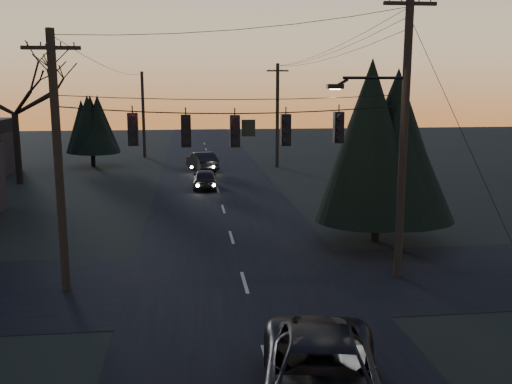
{
  "coord_description": "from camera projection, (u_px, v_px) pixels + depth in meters",
  "views": [
    {
      "loc": [
        -1.82,
        -8.78,
        6.77
      ],
      "look_at": [
        0.32,
        9.34,
        3.33
      ],
      "focal_mm": 40.0,
      "sensor_mm": 36.0,
      "label": 1
    }
  ],
  "objects": [
    {
      "name": "cross_road",
      "position": [
        245.0,
        283.0,
        19.79
      ],
      "size": [
        60.0,
        7.0,
        0.02
      ],
      "primitive_type": "cube",
      "color": "black",
      "rests_on": "ground"
    },
    {
      "name": "main_road",
      "position": [
        226.0,
        217.0,
        29.55
      ],
      "size": [
        8.0,
        120.0,
        0.02
      ],
      "primitive_type": "cube",
      "color": "black",
      "rests_on": "ground"
    },
    {
      "name": "bare_tree_dist",
      "position": [
        13.0,
        86.0,
        38.44
      ],
      "size": [
        7.4,
        7.4,
        9.61
      ],
      "color": "black",
      "rests_on": "ground"
    },
    {
      "name": "utility_pole_far_r",
      "position": [
        277.0,
        167.0,
        47.75
      ],
      "size": [
        1.8,
        0.3,
        8.5
      ],
      "primitive_type": null,
      "color": "black",
      "rests_on": "ground"
    },
    {
      "name": "utility_pole_right",
      "position": [
        397.0,
        277.0,
        20.43
      ],
      "size": [
        5.0,
        0.3,
        10.0
      ],
      "primitive_type": null,
      "color": "black",
      "rests_on": "ground"
    },
    {
      "name": "span_signal_assembly",
      "position": [
        237.0,
        130.0,
        18.78
      ],
      "size": [
        11.5,
        0.44,
        1.49
      ],
      "color": "black",
      "rests_on": "ground"
    },
    {
      "name": "evergreen_right",
      "position": [
        379.0,
        143.0,
        24.31
      ],
      "size": [
        4.62,
        4.62,
        7.51
      ],
      "color": "black",
      "rests_on": "ground"
    },
    {
      "name": "evergreen_dist",
      "position": [
        91.0,
        127.0,
        47.49
      ],
      "size": [
        3.84,
        3.84,
        5.45
      ],
      "color": "black",
      "rests_on": "ground"
    },
    {
      "name": "sedan_oncoming_b",
      "position": [
        202.0,
        161.0,
        45.84
      ],
      "size": [
        2.64,
        4.69,
        1.46
      ],
      "primitive_type": "imported",
      "rotation": [
        0.0,
        0.0,
        3.4
      ],
      "color": "black",
      "rests_on": "ground"
    },
    {
      "name": "utility_pole_left",
      "position": [
        67.0,
        290.0,
        19.1
      ],
      "size": [
        1.8,
        0.3,
        8.5
      ],
      "primitive_type": null,
      "color": "black",
      "rests_on": "ground"
    },
    {
      "name": "suv_near",
      "position": [
        322.0,
        381.0,
        11.74
      ],
      "size": [
        3.51,
        5.91,
        1.54
      ],
      "primitive_type": "imported",
      "rotation": [
        0.0,
        0.0,
        -0.18
      ],
      "color": "black",
      "rests_on": "ground"
    },
    {
      "name": "sedan_oncoming_a",
      "position": [
        205.0,
        179.0,
        37.79
      ],
      "size": [
        1.66,
        3.85,
        1.3
      ],
      "primitive_type": "imported",
      "rotation": [
        0.0,
        0.0,
        3.11
      ],
      "color": "black",
      "rests_on": "ground"
    },
    {
      "name": "utility_pole_far_l",
      "position": [
        145.0,
        157.0,
        54.23
      ],
      "size": [
        0.3,
        0.3,
        8.0
      ],
      "primitive_type": null,
      "color": "black",
      "rests_on": "ground"
    }
  ]
}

